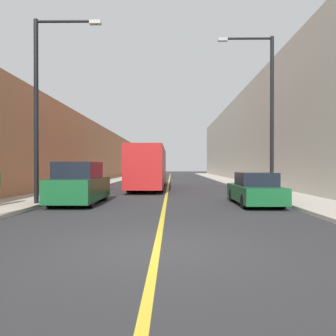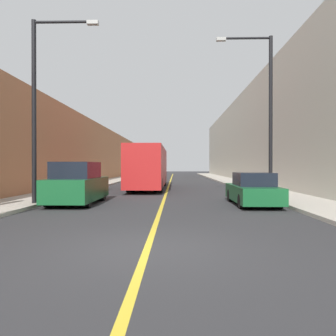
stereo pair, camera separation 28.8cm
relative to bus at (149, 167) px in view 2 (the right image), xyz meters
name	(u,v)px [view 2 (the right image)]	position (x,y,z in m)	size (l,w,h in m)	color
ground_plane	(147,249)	(1.48, -18.72, -1.72)	(200.00, 200.00, 0.00)	#2D2D30
sidewalk_left	(111,181)	(-5.27, 11.28, -1.64)	(2.78, 72.00, 0.14)	#B2AA9E
sidewalk_right	(230,181)	(8.24, 11.28, -1.64)	(2.78, 72.00, 0.14)	#B2AA9E
building_row_left	(81,152)	(-8.66, 11.28, 1.61)	(4.00, 72.00, 6.65)	#B2724C
building_row_right	(260,137)	(11.63, 11.28, 3.37)	(4.00, 72.00, 10.17)	#B7B2A3
road_center_line	(170,182)	(1.48, 11.28, -1.71)	(0.16, 72.00, 0.01)	gold
bus	(149,167)	(0.00, 0.00, 0.00)	(2.44, 11.96, 3.20)	#AD1E1E
parked_suv_left	(77,185)	(-2.52, -10.46, -0.81)	(1.96, 4.65, 1.97)	#145128
car_right_near	(253,190)	(5.63, -10.70, -1.04)	(1.78, 4.47, 1.49)	#145128
street_lamp_left	(40,98)	(-3.92, -11.37, 3.07)	(2.98, 0.24, 8.11)	black
street_lamp_right	(266,105)	(6.90, -8.24, 3.29)	(2.98, 0.24, 8.53)	black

